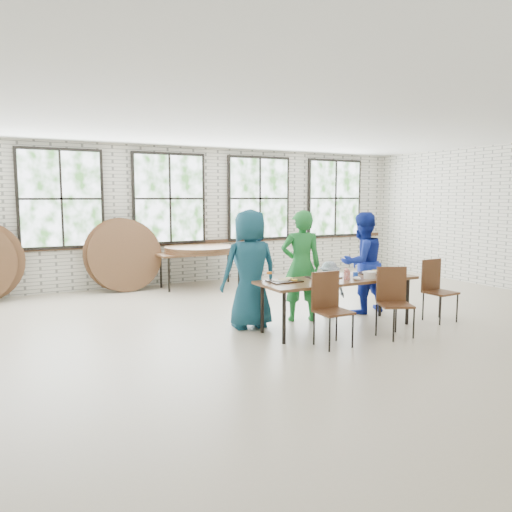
% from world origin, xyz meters
% --- Properties ---
extents(room, '(12.00, 12.00, 12.00)m').
position_xyz_m(room, '(0.00, 4.44, 1.83)').
color(room, '#BFAF97').
rests_on(room, ground).
extents(dining_table, '(2.40, 0.81, 0.74)m').
position_xyz_m(dining_table, '(0.97, -0.29, 0.69)').
color(dining_table, brown).
rests_on(dining_table, ground).
extents(chair_near_left, '(0.43, 0.41, 0.95)m').
position_xyz_m(chair_near_left, '(0.40, -0.88, 0.56)').
color(chair_near_left, '#54311C').
rests_on(chair_near_left, ground).
extents(chair_near_right, '(0.55, 0.54, 0.95)m').
position_xyz_m(chair_near_right, '(1.44, -0.93, 0.56)').
color(chair_near_right, '#54311C').
rests_on(chair_near_right, ground).
extents(chair_spare, '(0.45, 0.43, 0.95)m').
position_xyz_m(chair_spare, '(2.63, -0.59, 0.56)').
color(chair_spare, '#54311C').
rests_on(chair_spare, ground).
extents(adult_teal, '(0.88, 0.61, 1.74)m').
position_xyz_m(adult_teal, '(-0.12, 0.36, 0.87)').
color(adult_teal, '#1B5669').
rests_on(adult_teal, ground).
extents(adult_green, '(0.73, 0.62, 1.72)m').
position_xyz_m(adult_green, '(0.77, 0.36, 0.86)').
color(adult_green, '#217D33').
rests_on(adult_green, ground).
extents(toddler, '(0.61, 0.38, 0.90)m').
position_xyz_m(toddler, '(1.30, 0.36, 0.45)').
color(toddler, '#13273E').
rests_on(toddler, ground).
extents(adult_blue, '(0.84, 0.67, 1.67)m').
position_xyz_m(adult_blue, '(1.96, 0.36, 0.83)').
color(adult_blue, '#16299A').
rests_on(adult_blue, ground).
extents(storage_table, '(1.81, 0.77, 0.74)m').
position_xyz_m(storage_table, '(0.45, 3.82, 0.69)').
color(storage_table, brown).
rests_on(storage_table, ground).
extents(tabletop_clutter, '(2.01, 0.61, 0.11)m').
position_xyz_m(tabletop_clutter, '(1.05, -0.30, 0.77)').
color(tabletop_clutter, black).
rests_on(tabletop_clutter, dining_table).
extents(round_tops_stacked, '(1.50, 1.50, 0.13)m').
position_xyz_m(round_tops_stacked, '(0.45, 3.82, 0.80)').
color(round_tops_stacked, brown).
rests_on(round_tops_stacked, storage_table).
extents(round_tops_leaning, '(4.22, 0.43, 1.49)m').
position_xyz_m(round_tops_leaning, '(-2.41, 4.14, 0.73)').
color(round_tops_leaning, brown).
rests_on(round_tops_leaning, ground).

